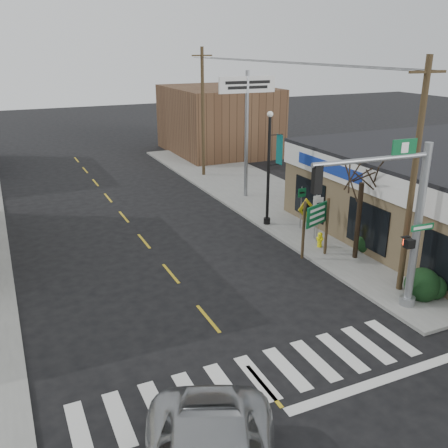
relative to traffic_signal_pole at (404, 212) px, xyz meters
name	(u,v)px	position (x,y,z in m)	size (l,w,h in m)	color
ground	(264,386)	(-6.15, -1.72, -3.75)	(140.00, 140.00, 0.00)	black
sidewalk_right	(291,210)	(2.85, 11.28, -3.68)	(6.00, 38.00, 0.13)	slate
center_line	(171,273)	(-6.15, 6.28, -3.74)	(0.12, 56.00, 0.01)	gold
crosswalk	(257,377)	(-6.15, -1.32, -3.74)	(11.00, 2.20, 0.01)	silver
bldg_distant_right	(218,120)	(5.85, 28.28, -0.95)	(8.00, 10.00, 5.60)	brown
traffic_signal_pole	(404,212)	(0.00, 0.00, 0.00)	(4.80, 0.38, 6.08)	gray
guide_sign	(316,220)	(0.15, 5.06, -1.92)	(1.49, 0.13, 2.61)	#43341F
fire_hydrant	(320,239)	(1.01, 5.87, -3.23)	(0.23, 0.23, 0.72)	yellow
ped_crossing_sign	(305,214)	(0.15, 5.92, -1.91)	(0.96, 0.07, 2.47)	gray
lamp_post	(270,160)	(0.40, 9.67, -0.24)	(0.76, 0.59, 5.83)	black
dance_center_sign	(247,104)	(1.67, 14.75, 1.96)	(3.53, 0.22, 7.49)	gray
bare_tree	(363,168)	(1.72, 4.20, 0.40)	(2.56, 2.56, 5.12)	black
shrub_front	(422,285)	(1.60, 0.22, -3.13)	(1.30, 1.30, 0.98)	#1C3B1D
shrub_back	(368,242)	(2.72, 4.57, -3.21)	(1.10, 1.10, 0.82)	black
utility_pole_near	(414,178)	(1.35, 1.07, 0.78)	(1.49, 0.22, 8.59)	#4A2E22
utility_pole_far	(203,112)	(1.35, 20.80, 0.87)	(1.52, 0.23, 8.76)	#473425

